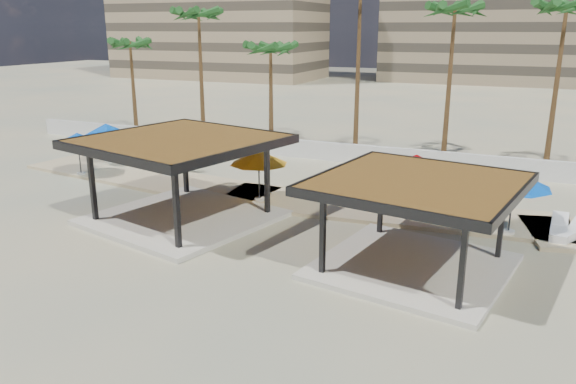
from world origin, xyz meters
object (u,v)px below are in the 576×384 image
Objects in this scene: pavilion_central at (416,216)px; pavilion_west at (181,171)px; umbrella_a at (106,129)px; lounger_c at (464,201)px; lounger_a at (181,169)px; lounger_b at (559,232)px; lounger_d at (572,232)px; umbrella_c at (416,161)px.

pavilion_west is (-10.53, 1.25, 0.26)m from pavilion_central.
umbrella_a is 1.15× the size of lounger_c.
pavilion_central is at bearing -104.07° from lounger_a.
pavilion_west reaches higher than umbrella_a.
umbrella_a is 1.39× the size of lounger_b.
lounger_d is at bearing 55.09° from pavilion_central.
umbrella_c is 1.28× the size of lounger_a.
pavilion_central is 2.71× the size of umbrella_a.
lounger_c reaches higher than lounger_d.
umbrella_c is 1.41× the size of lounger_b.
pavilion_west is 12.17m from umbrella_a.
pavilion_central is 7.30m from lounger_b.
lounger_a is (-4.58, 6.68, -1.87)m from pavilion_west.
umbrella_c is 7.38m from lounger_d.
lounger_d is (5.37, 5.38, -1.62)m from pavilion_central.
lounger_b is at bearing 56.94° from pavilion_central.
umbrella_c reaches higher than lounger_a.
pavilion_central reaches higher than umbrella_a.
pavilion_central is at bearing -79.06° from umbrella_c.
umbrella_c is (19.11, -0.62, -0.10)m from umbrella_a.
lounger_b is 4.84m from lounger_c.
umbrella_c is at bearing 101.23° from lounger_d.
pavilion_west is at bearing -145.39° from umbrella_c.
lounger_d is at bearing -17.32° from umbrella_c.
lounger_d is (20.48, -2.55, -0.01)m from lounger_a.
pavilion_central reaches higher than lounger_c.
lounger_d is (6.82, -2.13, -1.83)m from umbrella_c.
lounger_d is (15.90, 4.13, -1.88)m from pavilion_west.
umbrella_c is at bearing -1.86° from umbrella_a.
pavilion_west reaches higher than lounger_c.
lounger_c is 5.18m from lounger_d.
lounger_b is at bearing -6.58° from umbrella_a.
pavilion_west is 4.44× the size of lounger_b.
lounger_c reaches higher than lounger_a.
umbrella_a is at bearing 159.59° from pavilion_west.
pavilion_west is 3.70× the size of lounger_c.
lounger_b is at bearing 28.42° from pavilion_west.
lounger_a is (-13.66, 0.42, -1.83)m from umbrella_c.
pavilion_west reaches higher than lounger_b.
pavilion_west reaches higher than umbrella_c.
lounger_a is 15.97m from lounger_c.
umbrella_c is 1.36× the size of lounger_d.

